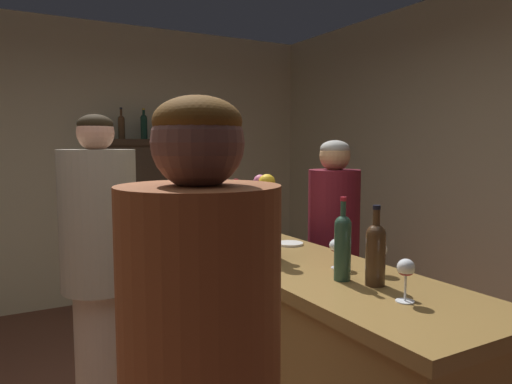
{
  "coord_description": "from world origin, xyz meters",
  "views": [
    {
      "loc": [
        -0.54,
        -1.86,
        1.56
      ],
      "look_at": [
        0.78,
        0.48,
        1.3
      ],
      "focal_mm": 33.34,
      "sensor_mm": 36.0,
      "label": 1
    }
  ],
  "objects": [
    {
      "name": "wall_back",
      "position": [
        0.0,
        3.04,
        1.38
      ],
      "size": [
        5.45,
        0.12,
        2.76
      ],
      "primitive_type": "cube",
      "color": "beige",
      "rests_on": "ground"
    },
    {
      "name": "cheese_plate",
      "position": [
        0.85,
        0.24,
        1.04
      ],
      "size": [
        0.14,
        0.14,
        0.01
      ],
      "primitive_type": "cylinder",
      "color": "white",
      "rests_on": "bar_counter"
    },
    {
      "name": "patron_tall",
      "position": [
        -0.1,
        0.44,
        0.94
      ],
      "size": [
        0.36,
        0.36,
        1.71
      ],
      "rotation": [
        0.0,
        0.0,
        -0.38
      ],
      "color": "tan",
      "rests_on": "ground"
    },
    {
      "name": "bar_counter",
      "position": [
        0.69,
        0.06,
        0.52
      ],
      "size": [
        0.59,
        2.3,
        1.03
      ],
      "color": "olive",
      "rests_on": "ground"
    },
    {
      "name": "display_bottle_midleft",
      "position": [
        0.81,
        2.76,
        1.76
      ],
      "size": [
        0.07,
        0.07,
        0.3
      ],
      "color": "#133325",
      "rests_on": "display_cabinet"
    },
    {
      "name": "wine_glass_mid",
      "position": [
        0.76,
        -0.27,
        1.12
      ],
      "size": [
        0.08,
        0.08,
        0.13
      ],
      "color": "white",
      "rests_on": "bar_counter"
    },
    {
      "name": "wine_bottle_chardonnay",
      "position": [
        0.66,
        -0.42,
        1.17
      ],
      "size": [
        0.07,
        0.07,
        0.33
      ],
      "color": "#284534",
      "rests_on": "bar_counter"
    },
    {
      "name": "bartender",
      "position": [
        1.33,
        0.46,
        0.88
      ],
      "size": [
        0.32,
        0.32,
        1.6
      ],
      "rotation": [
        0.0,
        0.0,
        3.25
      ],
      "color": "brown",
      "rests_on": "ground"
    },
    {
      "name": "display_bottle_center",
      "position": [
        1.04,
        2.76,
        1.75
      ],
      "size": [
        0.06,
        0.06,
        0.29
      ],
      "color": "#212535",
      "rests_on": "display_cabinet"
    },
    {
      "name": "wine_bottle_rose",
      "position": [
        0.79,
        0.93,
        1.17
      ],
      "size": [
        0.06,
        0.06,
        0.34
      ],
      "color": "#232836",
      "rests_on": "bar_counter"
    },
    {
      "name": "wine_bottle_malbec",
      "position": [
        0.76,
        0.7,
        1.18
      ],
      "size": [
        0.07,
        0.07,
        0.33
      ],
      "color": "#232E31",
      "rests_on": "bar_counter"
    },
    {
      "name": "display_bottle_left",
      "position": [
        0.59,
        2.76,
        1.75
      ],
      "size": [
        0.06,
        0.06,
        0.3
      ],
      "color": "#4C331E",
      "rests_on": "display_cabinet"
    },
    {
      "name": "display_cabinet",
      "position": [
        0.82,
        2.76,
        0.85
      ],
      "size": [
        0.97,
        0.39,
        1.62
      ],
      "color": "#382C1F",
      "rests_on": "ground"
    },
    {
      "name": "wine_glass_front",
      "position": [
        0.68,
        -0.73,
        1.14
      ],
      "size": [
        0.06,
        0.06,
        0.15
      ],
      "color": "white",
      "rests_on": "bar_counter"
    },
    {
      "name": "flower_arrangement",
      "position": [
        0.59,
        0.06,
        1.2
      ],
      "size": [
        0.15,
        0.14,
        0.4
      ],
      "color": "#483028",
      "rests_on": "bar_counter"
    },
    {
      "name": "wine_glass_rear",
      "position": [
        0.6,
        0.52,
        1.14
      ],
      "size": [
        0.08,
        0.08,
        0.15
      ],
      "color": "white",
      "rests_on": "bar_counter"
    },
    {
      "name": "wine_glass_spare",
      "position": [
        0.86,
        -0.42,
        1.13
      ],
      "size": [
        0.07,
        0.07,
        0.14
      ],
      "color": "white",
      "rests_on": "bar_counter"
    },
    {
      "name": "wine_bottle_merlot",
      "position": [
        0.72,
        -0.54,
        1.16
      ],
      "size": [
        0.08,
        0.08,
        0.31
      ],
      "color": "#402A18",
      "rests_on": "bar_counter"
    },
    {
      "name": "wine_bottle_syrah",
      "position": [
        0.59,
        0.78,
        1.18
      ],
      "size": [
        0.07,
        0.07,
        0.33
      ],
      "color": "#1C3720",
      "rests_on": "bar_counter"
    }
  ]
}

